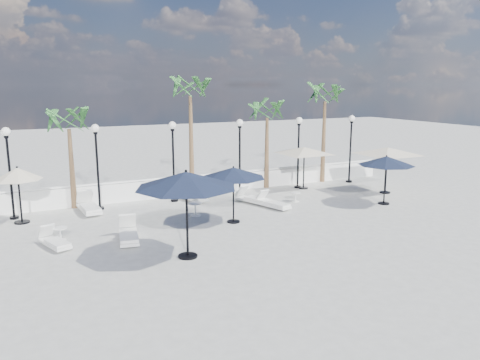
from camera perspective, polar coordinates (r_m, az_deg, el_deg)
name	(u,v)px	position (r m, az deg, el deg)	size (l,w,h in m)	color
ground	(230,241)	(16.99, -1.23, -7.43)	(100.00, 100.00, 0.00)	#969691
balustrade	(168,188)	(23.66, -8.76, -0.94)	(26.00, 0.30, 1.01)	white
lamppost_1	(9,160)	(21.36, -26.37, 2.18)	(0.36, 0.36, 3.84)	black
lamppost_2	(97,155)	(21.59, -17.07, 2.96)	(0.36, 0.36, 3.84)	black
lamppost_3	(173,150)	(22.36, -8.17, 3.63)	(0.36, 0.36, 3.84)	black
lamppost_4	(240,146)	(23.63, -0.03, 4.17)	(0.36, 0.36, 3.84)	black
lamppost_5	(299,142)	(25.33, 7.15, 4.58)	(0.36, 0.36, 3.84)	black
lamppost_6	(351,139)	(27.37, 13.36, 4.87)	(0.36, 0.36, 3.84)	black
palm_1	(69,126)	(22.12, -20.15, 6.26)	(2.60, 2.60, 4.70)	brown
palm_2	(190,93)	(23.30, -6.10, 10.47)	(2.60, 2.60, 6.10)	brown
palm_3	(267,115)	(25.11, 3.33, 7.93)	(2.60, 2.60, 4.90)	brown
palm_4	(325,99)	(27.06, 10.33, 9.67)	(2.60, 2.60, 5.70)	brown
lounger_1	(54,241)	(17.52, -21.68, -6.96)	(1.04, 1.73, 0.62)	white
lounger_2	(129,234)	(17.36, -13.42, -6.46)	(0.98, 2.06, 0.74)	white
lounger_3	(89,207)	(21.63, -17.96, -3.10)	(0.86, 2.16, 0.79)	white
lounger_4	(192,196)	(22.76, -5.87, -1.95)	(1.12, 1.99, 0.71)	white
lounger_5	(273,203)	(21.38, 4.02, -2.84)	(1.08, 1.87, 0.67)	white
lounger_6	(253,198)	(22.20, 1.59, -2.26)	(1.20, 1.93, 0.69)	white
side_table_0	(60,233)	(18.12, -21.05, -6.02)	(0.50, 0.50, 0.49)	white
side_table_1	(195,208)	(20.11, -5.47, -3.43)	(0.59, 0.59, 0.57)	white
side_table_2	(296,196)	(22.63, 6.80, -1.97)	(0.46, 0.46, 0.45)	white
parasol_navy_left	(186,180)	(14.85, -6.59, -0.04)	(3.29, 3.29, 2.91)	black
parasol_navy_mid	(233,173)	(18.73, -0.82, 0.86)	(2.61, 2.61, 2.34)	black
parasol_navy_right	(386,161)	(22.72, 17.41, 2.22)	(2.60, 2.60, 2.33)	black
parasol_cream_sq_a	(388,148)	(25.06, 17.58, 3.77)	(5.22, 5.22, 2.56)	black
parasol_cream_sq_b	(304,147)	(25.21, 7.86, 3.96)	(4.84, 4.84, 2.43)	black
parasol_cream_small	(18,175)	(20.65, -25.48, 0.60)	(1.91, 1.91, 2.35)	black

